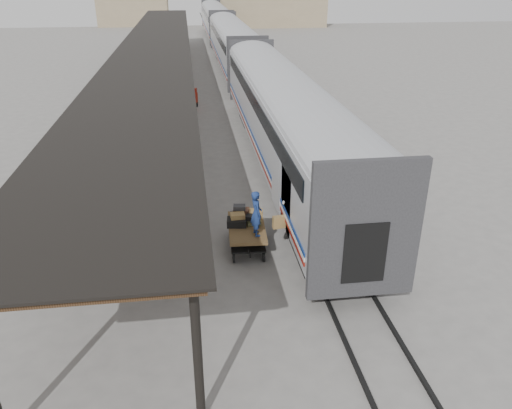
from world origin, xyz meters
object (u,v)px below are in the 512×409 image
(baggage_cart, at_px, (247,231))
(pedestrian, at_px, (168,110))
(luggage_tug, at_px, (188,100))
(porter, at_px, (256,213))

(baggage_cart, height_order, pedestrian, pedestrian)
(baggage_cart, bearing_deg, luggage_tug, 98.33)
(baggage_cart, xyz_separation_m, luggage_tug, (-1.80, 20.09, -0.03))
(baggage_cart, xyz_separation_m, pedestrian, (-3.10, 16.62, 0.19))
(luggage_tug, bearing_deg, pedestrian, -87.45)
(baggage_cart, relative_size, luggage_tug, 1.40)
(porter, relative_size, pedestrian, 0.94)
(baggage_cart, distance_m, porter, 1.22)
(luggage_tug, bearing_deg, porter, -61.21)
(baggage_cart, bearing_deg, pedestrian, 103.78)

